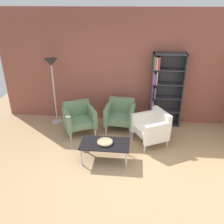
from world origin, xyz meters
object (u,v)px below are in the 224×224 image
at_px(armchair_spare_guest, 121,114).
at_px(armchair_near_window, 79,118).
at_px(armchair_by_bookshelf, 152,127).
at_px(coffee_table_low, 105,145).
at_px(decorative_bowl, 105,142).
at_px(bookshelf_tall, 164,90).
at_px(floor_lamp_torchiere, 52,70).

bearing_deg(armchair_spare_guest, armchair_near_window, -158.20).
bearing_deg(armchair_by_bookshelf, coffee_table_low, -80.97).
relative_size(coffee_table_low, armchair_by_bookshelf, 1.08).
distance_m(coffee_table_low, armchair_by_bookshelf, 1.25).
bearing_deg(armchair_by_bookshelf, decorative_bowl, -80.97).
bearing_deg(armchair_near_window, armchair_spare_guest, -10.05).
bearing_deg(armchair_near_window, decorative_bowl, -79.88).
bearing_deg(decorative_bowl, bookshelf_tall, 53.73).
bearing_deg(floor_lamp_torchiere, decorative_bowl, -45.36).
distance_m(armchair_by_bookshelf, armchair_near_window, 1.80).
height_order(coffee_table_low, armchair_spare_guest, armchair_spare_guest).
xyz_separation_m(coffee_table_low, armchair_by_bookshelf, (0.99, 0.76, 0.05)).
bearing_deg(decorative_bowl, floor_lamp_torchiere, 134.64).
relative_size(coffee_table_low, armchair_near_window, 1.08).
bearing_deg(armchair_near_window, coffee_table_low, -79.88).
distance_m(armchair_spare_guest, armchair_near_window, 1.05).
height_order(armchair_spare_guest, armchair_by_bookshelf, same).
distance_m(bookshelf_tall, coffee_table_low, 2.25).
height_order(decorative_bowl, armchair_near_window, armchair_near_window).
xyz_separation_m(armchair_by_bookshelf, armchair_near_window, (-1.78, 0.28, 0.00)).
height_order(bookshelf_tall, armchair_near_window, bookshelf_tall).
bearing_deg(armchair_spare_guest, bookshelf_tall, 26.06).
relative_size(bookshelf_tall, coffee_table_low, 1.90).
distance_m(armchair_near_window, floor_lamp_torchiere, 1.37).
bearing_deg(bookshelf_tall, armchair_near_window, -161.00).
xyz_separation_m(coffee_table_low, armchair_near_window, (-0.78, 1.04, 0.05)).
height_order(bookshelf_tall, coffee_table_low, bookshelf_tall).
xyz_separation_m(decorative_bowl, floor_lamp_torchiere, (-1.52, 1.54, 1.01)).
distance_m(bookshelf_tall, armchair_near_window, 2.25).
height_order(coffee_table_low, armchair_by_bookshelf, armchair_by_bookshelf).
height_order(armchair_spare_guest, armchair_near_window, same).
xyz_separation_m(decorative_bowl, armchair_spare_guest, (0.22, 1.34, -0.02)).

